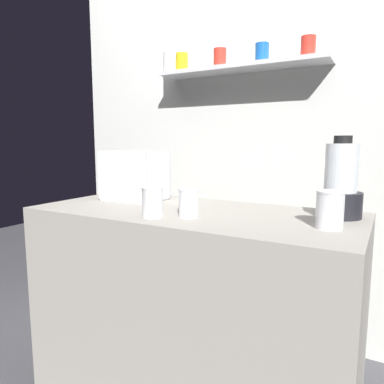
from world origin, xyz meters
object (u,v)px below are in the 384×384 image
juice_cup_carrot_far_left (153,204)px  juice_cup_carrot_middle (330,212)px  blender_pitcher (340,185)px  carrot_display_bin (135,185)px  juice_cup_orange_left (189,204)px

juice_cup_carrot_far_left → juice_cup_carrot_middle: (0.64, 0.14, 0.01)m
blender_pitcher → juice_cup_carrot_far_left: 0.74m
juice_cup_carrot_far_left → juice_cup_carrot_middle: size_ratio=0.92×
juice_cup_carrot_far_left → juice_cup_carrot_middle: 0.65m
carrot_display_bin → juice_cup_carrot_middle: bearing=-10.1°
carrot_display_bin → blender_pitcher: (0.97, 0.05, 0.05)m
juice_cup_orange_left → juice_cup_carrot_far_left: bearing=-150.6°
carrot_display_bin → juice_cup_carrot_middle: carrot_display_bin is taller
juice_cup_carrot_middle → juice_cup_orange_left: bearing=-172.0°
blender_pitcher → juice_cup_carrot_middle: bearing=-90.8°
juice_cup_orange_left → juice_cup_carrot_middle: (0.51, 0.07, 0.01)m
blender_pitcher → carrot_display_bin: bearing=-177.1°
blender_pitcher → juice_cup_carrot_far_left: (-0.64, -0.36, -0.07)m
carrot_display_bin → juice_cup_orange_left: size_ratio=2.66×
carrot_display_bin → juice_cup_orange_left: bearing=-28.1°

